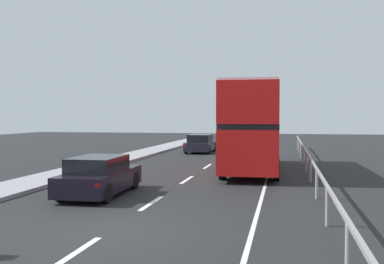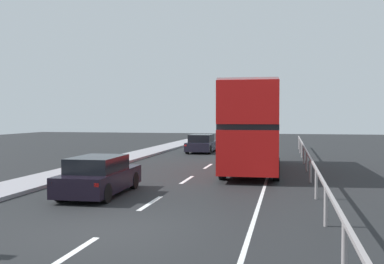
% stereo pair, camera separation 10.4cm
% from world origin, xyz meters
% --- Properties ---
extents(ground_plane, '(73.63, 120.00, 0.10)m').
position_xyz_m(ground_plane, '(0.00, 0.00, -0.05)').
color(ground_plane, black).
extents(lane_paint_markings, '(3.56, 46.00, 0.01)m').
position_xyz_m(lane_paint_markings, '(2.10, 8.91, 0.00)').
color(lane_paint_markings, silver).
rests_on(lane_paint_markings, ground).
extents(bridge_side_railing, '(0.10, 42.00, 1.04)m').
position_xyz_m(bridge_side_railing, '(5.24, 9.00, 0.86)').
color(bridge_side_railing, gray).
rests_on(bridge_side_railing, ground).
extents(double_decker_bus_red, '(2.82, 10.17, 4.33)m').
position_xyz_m(double_decker_bus_red, '(2.57, 12.64, 2.32)').
color(double_decker_bus_red, red).
rests_on(double_decker_bus_red, ground).
extents(hatchback_car_near, '(1.86, 4.36, 1.38)m').
position_xyz_m(hatchback_car_near, '(-2.22, 4.44, 0.66)').
color(hatchback_car_near, black).
rests_on(hatchback_car_near, ground).
extents(sedan_car_ahead, '(1.88, 4.23, 1.38)m').
position_xyz_m(sedan_car_ahead, '(-2.07, 23.27, 0.66)').
color(sedan_car_ahead, '#1F1E2D').
rests_on(sedan_car_ahead, ground).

